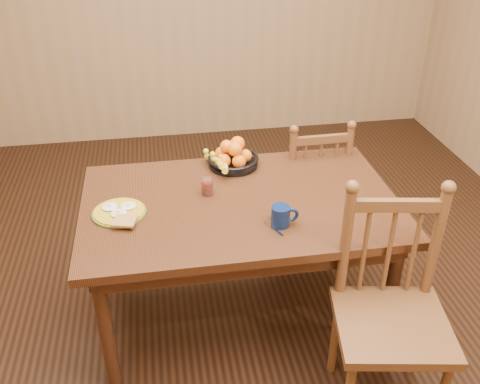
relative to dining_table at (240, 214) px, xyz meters
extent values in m
cube|color=black|center=(0.00, 0.00, -0.67)|extent=(4.50, 5.00, 0.01)
cube|color=black|center=(0.00, 0.00, 0.06)|extent=(1.60, 1.00, 0.04)
cube|color=black|center=(0.00, 0.42, -0.01)|extent=(1.40, 0.04, 0.10)
cube|color=black|center=(0.00, -0.42, -0.01)|extent=(1.40, 0.04, 0.10)
cube|color=black|center=(0.72, 0.00, -0.01)|extent=(0.04, 0.84, 0.10)
cube|color=black|center=(-0.72, 0.00, -0.01)|extent=(0.04, 0.84, 0.10)
cylinder|color=black|center=(-0.70, -0.40, -0.31)|extent=(0.07, 0.07, 0.70)
cylinder|color=black|center=(0.70, -0.40, -0.31)|extent=(0.07, 0.07, 0.70)
cylinder|color=black|center=(-0.70, 0.40, -0.31)|extent=(0.07, 0.07, 0.70)
cylinder|color=black|center=(0.70, 0.40, -0.31)|extent=(0.07, 0.07, 0.70)
cube|color=#4D2E17|center=(0.55, 0.60, -0.23)|extent=(0.43, 0.41, 0.04)
cylinder|color=#4D2E17|center=(0.72, 0.77, -0.46)|extent=(0.03, 0.03, 0.41)
cylinder|color=#4D2E17|center=(0.37, 0.76, -0.46)|extent=(0.03, 0.03, 0.41)
cylinder|color=#4D2E17|center=(0.73, 0.44, -0.46)|extent=(0.03, 0.03, 0.41)
cylinder|color=#4D2E17|center=(0.38, 0.43, -0.46)|extent=(0.03, 0.03, 0.41)
cylinder|color=#4D2E17|center=(0.73, 0.42, 0.02)|extent=(0.04, 0.04, 0.50)
cylinder|color=#4D2E17|center=(0.38, 0.41, 0.02)|extent=(0.04, 0.04, 0.50)
cylinder|color=#4D2E17|center=(0.55, 0.42, -0.03)|extent=(0.02, 0.02, 0.38)
cube|color=#4D2E17|center=(0.55, 0.42, 0.19)|extent=(0.35, 0.04, 0.05)
cube|color=#4D2E17|center=(0.55, -0.72, -0.17)|extent=(0.56, 0.54, 0.04)
cylinder|color=#4D2E17|center=(0.39, -0.50, -0.43)|extent=(0.04, 0.04, 0.47)
cylinder|color=#4D2E17|center=(0.78, -0.57, -0.43)|extent=(0.04, 0.04, 0.47)
cylinder|color=#4D2E17|center=(0.39, -0.48, 0.12)|extent=(0.05, 0.05, 0.57)
cylinder|color=#4D2E17|center=(0.78, -0.55, 0.12)|extent=(0.05, 0.05, 0.57)
cylinder|color=#4D2E17|center=(0.59, -0.52, 0.06)|extent=(0.02, 0.02, 0.44)
cube|color=#4D2E17|center=(0.59, -0.52, 0.32)|extent=(0.40, 0.10, 0.06)
cylinder|color=#59601E|center=(-0.60, -0.03, 0.09)|extent=(0.26, 0.26, 0.01)
cylinder|color=#B39717|center=(-0.60, -0.03, 0.10)|extent=(0.24, 0.24, 0.01)
ellipsoid|color=silver|center=(-0.65, 0.01, 0.11)|extent=(0.08, 0.08, 0.01)
cube|color=#F2E08C|center=(-0.65, 0.01, 0.12)|extent=(0.02, 0.02, 0.01)
ellipsoid|color=silver|center=(-0.56, 0.00, 0.11)|extent=(0.08, 0.08, 0.01)
cube|color=#F2E08C|center=(-0.56, 0.00, 0.12)|extent=(0.02, 0.02, 0.01)
ellipsoid|color=silver|center=(-0.60, -0.06, 0.11)|extent=(0.08, 0.08, 0.01)
cube|color=#F2E08C|center=(-0.60, -0.06, 0.12)|extent=(0.02, 0.02, 0.01)
cube|color=brown|center=(-0.57, -0.13, 0.11)|extent=(0.13, 0.12, 0.01)
cube|color=silver|center=(0.11, -0.28, 0.09)|extent=(0.07, 0.14, 0.00)
cube|color=silver|center=(0.13, -0.20, 0.09)|extent=(0.04, 0.05, 0.00)
cube|color=silver|center=(-0.66, -0.07, 0.09)|extent=(0.01, 0.12, 0.00)
ellipsoid|color=silver|center=(-0.68, 0.01, 0.09)|extent=(0.03, 0.04, 0.01)
cylinder|color=#0A193B|center=(0.15, -0.25, 0.13)|extent=(0.09, 0.09, 0.10)
torus|color=#0A193B|center=(0.20, -0.25, 0.13)|extent=(0.07, 0.02, 0.07)
cylinder|color=black|center=(0.15, -0.25, 0.18)|extent=(0.08, 0.08, 0.00)
cylinder|color=silver|center=(-0.16, 0.09, 0.13)|extent=(0.06, 0.06, 0.09)
cylinder|color=maroon|center=(-0.16, 0.09, 0.12)|extent=(0.05, 0.05, 0.07)
cylinder|color=black|center=(0.02, 0.38, 0.09)|extent=(0.28, 0.28, 0.02)
torus|color=black|center=(0.02, 0.38, 0.13)|extent=(0.29, 0.29, 0.02)
cylinder|color=black|center=(0.02, 0.38, 0.09)|extent=(0.10, 0.10, 0.01)
sphere|color=orange|center=(0.09, 0.38, 0.14)|extent=(0.07, 0.07, 0.07)
sphere|color=orange|center=(0.05, 0.45, 0.14)|extent=(0.08, 0.08, 0.08)
sphere|color=orange|center=(-0.03, 0.42, 0.15)|extent=(0.08, 0.08, 0.08)
sphere|color=orange|center=(-0.03, 0.34, 0.14)|extent=(0.07, 0.07, 0.07)
sphere|color=orange|center=(0.05, 0.31, 0.14)|extent=(0.08, 0.08, 0.08)
sphere|color=orange|center=(0.05, 0.41, 0.21)|extent=(0.08, 0.08, 0.08)
sphere|color=orange|center=(-0.01, 0.39, 0.20)|extent=(0.07, 0.07, 0.07)
sphere|color=orange|center=(0.03, 0.34, 0.21)|extent=(0.08, 0.08, 0.08)
cylinder|color=yellow|center=(-0.07, 0.34, 0.13)|extent=(0.10, 0.17, 0.07)
cylinder|color=yellow|center=(-0.09, 0.39, 0.13)|extent=(0.14, 0.15, 0.07)
cylinder|color=yellow|center=(-0.04, 0.29, 0.13)|extent=(0.06, 0.18, 0.07)
camera|label=1|loc=(-0.38, -2.28, 1.52)|focal=40.00mm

